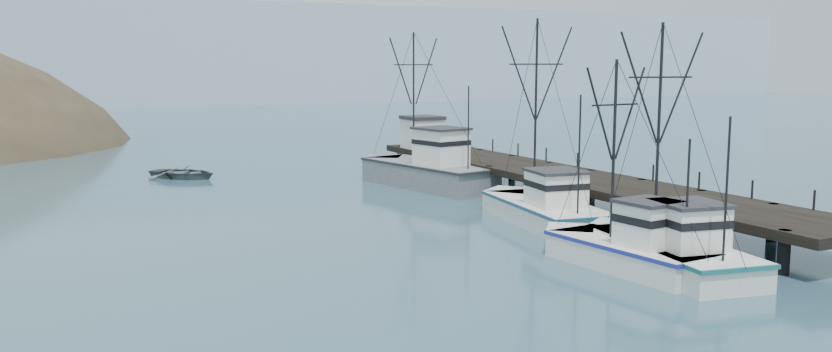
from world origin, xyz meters
The scene contains 10 objects.
ground centered at (0.00, 0.00, 0.00)m, with size 400.00×400.00×0.00m, color #2B4D60.
pier centered at (14.00, 16.00, 1.69)m, with size 6.00×44.00×2.00m.
distant_ridge centered at (10.00, 170.00, 0.00)m, with size 360.00×40.00×26.00m, color #9EB2C6.
trawler_near centered at (7.63, -0.81, 0.82)m, with size 5.29×11.38×11.45m.
trawler_mid centered at (5.96, 0.11, 0.82)m, with size 4.04×9.70×9.79m.
trawler_far centered at (8.80, 10.67, 0.82)m, with size 5.38×12.14×12.22m.
work_vessel centered at (8.87, 26.15, 1.23)m, with size 6.48×14.08×11.95m.
pier_shed centered at (12.60, 34.00, 3.42)m, with size 3.00×3.20×2.80m.
pickup_truck centered at (14.58, 34.00, 2.75)m, with size 2.48×5.38×1.50m, color silver.
motorboat centered at (-6.76, 38.84, 0.00)m, with size 4.07×5.70×1.18m, color #4E5457.
Camera 1 is at (-18.56, -28.16, 9.24)m, focal length 35.00 mm.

